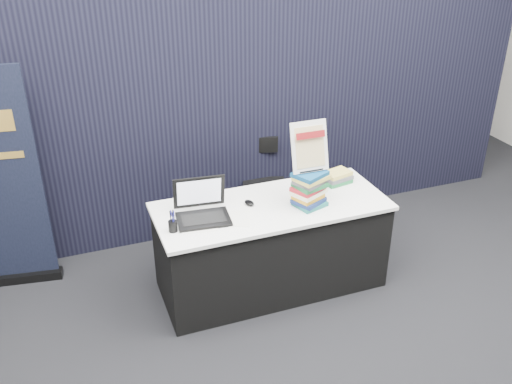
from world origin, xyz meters
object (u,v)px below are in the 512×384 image
object	(u,v)px
book_stack_tall	(309,189)
info_sign	(310,147)
laptop	(201,209)
book_stack_short	(337,177)
display_table	(271,246)
stacking_chair	(263,182)

from	to	relation	value
book_stack_tall	info_sign	world-z (taller)	info_sign
laptop	book_stack_short	bearing A→B (deg)	14.48
book_stack_short	laptop	bearing A→B (deg)	-171.96
laptop	book_stack_short	xyz separation A→B (m)	(1.21, 0.17, -0.02)
display_table	book_stack_short	size ratio (longest dim) A/B	7.43
book_stack_short	display_table	bearing A→B (deg)	-164.85
info_sign	book_stack_tall	bearing A→B (deg)	-89.74
book_stack_short	book_stack_tall	bearing A→B (deg)	-144.29
info_sign	stacking_chair	size ratio (longest dim) A/B	0.44
laptop	book_stack_short	size ratio (longest dim) A/B	1.70
display_table	laptop	size ratio (longest dim) A/B	4.36
book_stack_tall	info_sign	distance (m)	0.33
stacking_chair	laptop	bearing A→B (deg)	-116.49
display_table	laptop	distance (m)	0.71
book_stack_tall	stacking_chair	bearing A→B (deg)	89.50
display_table	info_sign	xyz separation A→B (m)	(0.26, -0.07, 0.84)
stacking_chair	info_sign	bearing A→B (deg)	-73.36
info_sign	display_table	bearing A→B (deg)	165.04
info_sign	stacking_chair	bearing A→B (deg)	89.74
laptop	book_stack_short	distance (m)	1.22
info_sign	stacking_chair	xyz separation A→B (m)	(0.01, 0.95, -0.73)
book_stack_tall	info_sign	xyz separation A→B (m)	(-0.00, 0.03, 0.33)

